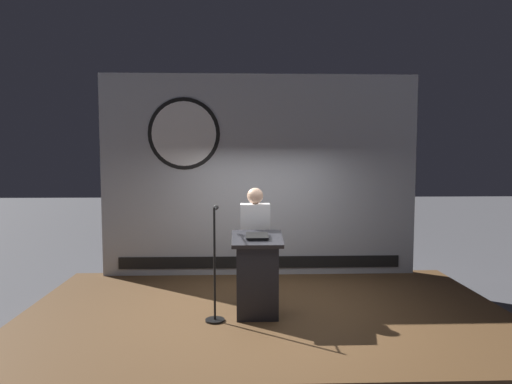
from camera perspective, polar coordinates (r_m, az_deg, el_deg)
ground_plane at (r=6.38m, az=1.23°, el=-17.04°), size 40.00×40.00×0.00m
stage_platform at (r=6.32m, az=1.23°, el=-15.77°), size 6.40×4.00×0.30m
banner_display at (r=7.78m, az=0.26°, el=2.07°), size 5.36×0.12×3.42m
podium at (r=5.87m, az=0.14°, el=-10.46°), size 0.64×0.50×1.08m
speaker_person at (r=6.27m, az=-0.11°, el=-6.70°), size 0.40×0.26×1.61m
microphone_stand at (r=5.80m, az=-5.16°, el=-10.89°), size 0.24×0.60×1.42m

